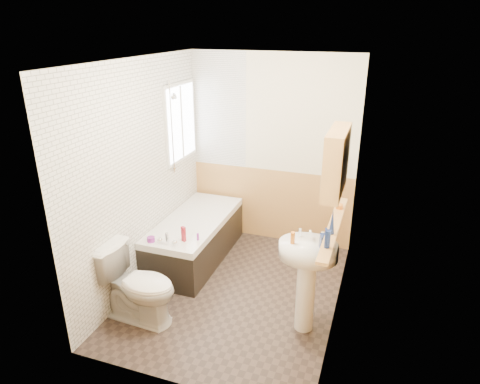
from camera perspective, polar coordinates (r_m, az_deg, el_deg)
name	(u,v)px	position (r m, az deg, el deg)	size (l,w,h in m)	color
floor	(236,291)	(4.94, -0.59, -13.09)	(2.80, 2.80, 0.00)	#2F2621
ceiling	(235,60)	(4.07, -0.73, 17.16)	(2.80, 2.80, 0.00)	white
wall_back	(272,151)	(5.63, 4.24, 5.45)	(2.20, 0.02, 2.50)	#F2E9C8
wall_front	(170,254)	(3.19, -9.35, -8.19)	(2.20, 0.02, 2.50)	#F2E9C8
wall_left	(140,176)	(4.82, -13.17, 2.09)	(0.02, 2.80, 2.50)	#F2E9C8
wall_right	(346,202)	(4.14, 13.98, -1.32)	(0.02, 2.80, 2.50)	#F2E9C8
wainscot_right	(337,270)	(4.48, 12.82, -10.15)	(0.01, 2.80, 1.00)	tan
wainscot_front	(177,335)	(3.63, -8.43, -18.33)	(2.20, 0.01, 1.00)	tan
wainscot_back	(270,204)	(5.86, 3.98, -1.65)	(2.20, 0.01, 1.00)	tan
tile_cladding_left	(142,176)	(4.81, -12.95, 2.06)	(0.01, 2.80, 2.50)	white
tile_return_back	(219,110)	(5.71, -2.84, 10.89)	(0.75, 0.01, 1.50)	white
window	(181,122)	(5.48, -7.87, 9.18)	(0.03, 0.79, 0.99)	white
bathtub	(195,238)	(5.46, -5.96, -6.06)	(0.70, 1.61, 0.70)	black
shower_riser	(172,120)	(5.21, -9.04, 9.52)	(0.10, 0.07, 1.11)	silver
toilet	(138,285)	(4.46, -13.45, -11.97)	(0.45, 0.81, 0.79)	white
sink	(307,269)	(4.12, 8.93, -10.09)	(0.55, 0.44, 1.06)	white
pine_shelf	(334,227)	(3.98, 12.39, -4.55)	(0.10, 1.37, 0.03)	tan
medicine_cabinet	(336,162)	(3.73, 12.69, 3.95)	(0.16, 0.63, 0.56)	tan
foam_can	(327,239)	(3.55, 11.58, -6.15)	(0.05, 0.05, 0.15)	navy
green_bottle	(332,221)	(3.76, 12.21, -3.84)	(0.05, 0.05, 0.24)	navy
black_jar	(340,206)	(4.32, 13.13, -1.89)	(0.07, 0.07, 0.04)	orange
soap_bottle	(325,244)	(3.90, 11.28, -6.83)	(0.09, 0.20, 0.09)	navy
clear_bottle	(293,238)	(3.93, 7.04, -6.09)	(0.04, 0.04, 0.11)	orange
blue_gel	(184,234)	(4.79, -7.54, -5.57)	(0.05, 0.03, 0.18)	maroon
cream_jar	(151,239)	(4.86, -11.79, -6.20)	(0.09, 0.09, 0.05)	purple
orange_bottle	(198,237)	(4.81, -5.64, -5.96)	(0.03, 0.03, 0.08)	purple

